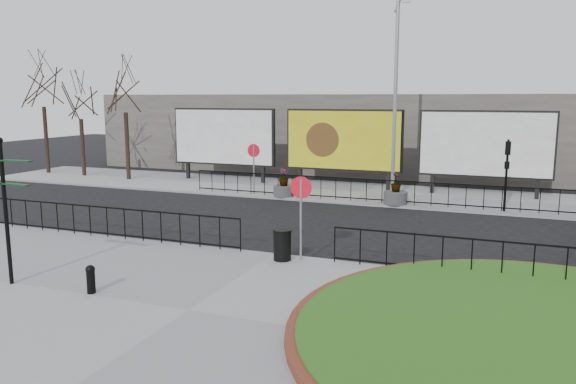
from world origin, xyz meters
The scene contains 24 objects.
ground centered at (0.00, 0.00, 0.00)m, with size 90.00×90.00×0.00m, color black.
pavement_near centered at (0.00, -5.00, 0.06)m, with size 30.00×10.00×0.12m, color gray.
pavement_far centered at (0.00, 12.00, 0.06)m, with size 44.00×6.00×0.12m, color gray.
brick_edge centered at (7.50, -4.00, 0.21)m, with size 10.40×10.40×0.18m, color brown.
grass_lawn centered at (7.50, -4.00, 0.23)m, with size 10.00×10.00×0.22m, color #214A13.
railing_near_left centered at (-6.00, -0.30, 0.67)m, with size 10.00×0.10×1.10m, color black, non-canonical shape.
railing_near_right centered at (6.50, -0.30, 0.67)m, with size 9.00×0.10×1.10m, color black, non-canonical shape.
railing_far centered at (1.00, 9.30, 0.67)m, with size 18.00×0.10×1.10m, color black, non-canonical shape.
speed_sign_far centered at (-5.00, 9.40, 1.92)m, with size 0.64×0.07×2.47m.
speed_sign_near centered at (1.00, -0.40, 1.92)m, with size 0.64×0.07×2.47m.
billboard_left centered at (-8.50, 12.97, 2.60)m, with size 6.20×0.31×4.10m.
billboard_mid centered at (-1.50, 12.97, 2.60)m, with size 6.20×0.31×4.10m.
billboard_right centered at (5.50, 12.97, 2.60)m, with size 6.20×0.31×4.10m.
lamp_post centered at (1.51, 11.00, 4.83)m, with size 0.74×0.18×9.23m.
signal_pole_a centered at (6.50, 9.34, 2.10)m, with size 0.22×0.26×3.00m.
tree_left centered at (-14.00, 11.50, 3.62)m, with size 2.00×2.00×7.00m, color #2D2119, non-canonical shape.
tree_mid centered at (-17.50, 11.80, 3.22)m, with size 2.00×2.00×6.20m, color #2D2119, non-canonical shape.
tree_far centered at (-20.50, 12.00, 3.87)m, with size 2.00×2.00×7.50m, color #2D2119, non-canonical shape.
building_backdrop centered at (0.00, 22.00, 2.50)m, with size 40.00×10.00×5.00m, color #666159.
fingerpost_sign centered at (-5.18, -5.06, 2.38)m, with size 1.75×0.29×3.74m.
bollard centered at (-2.79, -4.89, 0.50)m, with size 0.23×0.23×0.70m.
litter_bin centered at (0.50, -0.60, 0.58)m, with size 0.55×0.55×0.92m.
planter_a centered at (-3.44, 9.40, 0.57)m, with size 0.97×0.97×1.35m.
planter_b centered at (1.95, 9.40, 0.57)m, with size 1.05×1.05×1.40m.
Camera 1 is at (6.40, -15.32, 4.83)m, focal length 35.00 mm.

